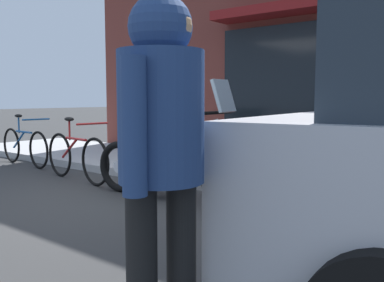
# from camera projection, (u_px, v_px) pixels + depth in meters

# --- Properties ---
(ground_plane) EXTENTS (80.00, 80.00, 0.00)m
(ground_plane) POSITION_uv_depth(u_px,v_px,m) (102.00, 198.00, 5.14)
(ground_plane) COLOR #323232
(touring_motorcycle) EXTENTS (2.21, 0.62, 1.41)m
(touring_motorcycle) POSITION_uv_depth(u_px,v_px,m) (161.00, 148.00, 5.08)
(touring_motorcycle) COLOR black
(touring_motorcycle) RESTS_ON ground_plane
(parked_bicycle) EXTENTS (1.67, 0.48, 0.93)m
(parked_bicycle) POSITION_uv_depth(u_px,v_px,m) (76.00, 156.00, 6.16)
(parked_bicycle) COLOR black
(parked_bicycle) RESTS_ON ground_plane
(pedestrian_walking) EXTENTS (0.47, 0.54, 1.65)m
(pedestrian_walking) POSITION_uv_depth(u_px,v_px,m) (162.00, 137.00, 1.86)
(pedestrian_walking) COLOR black
(pedestrian_walking) RESTS_ON ground_plane
(sandwich_board_sign) EXTENTS (0.55, 0.40, 0.86)m
(sandwich_board_sign) POSITION_uv_depth(u_px,v_px,m) (174.00, 136.00, 7.29)
(sandwich_board_sign) COLOR #1E511E
(sandwich_board_sign) RESTS_ON sidewalk_curb
(second_bicycle_by_cafe) EXTENTS (1.70, 0.48, 0.91)m
(second_bicycle_by_cafe) POSITION_uv_depth(u_px,v_px,m) (24.00, 146.00, 7.56)
(second_bicycle_by_cafe) COLOR black
(second_bicycle_by_cafe) RESTS_ON ground_plane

